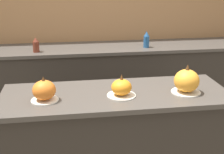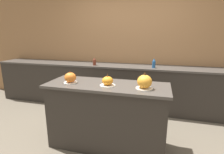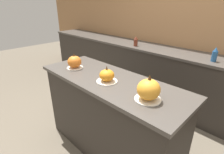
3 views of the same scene
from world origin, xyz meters
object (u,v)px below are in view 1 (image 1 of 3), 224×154
(pumpkin_cake_left, at_px, (44,91))
(pumpkin_cake_center, at_px, (121,88))
(bottle_short, at_px, (36,45))
(pumpkin_cake_right, at_px, (187,81))
(bottle_tall, at_px, (146,40))

(pumpkin_cake_left, relative_size, pumpkin_cake_center, 0.92)
(pumpkin_cake_left, height_order, bottle_short, pumpkin_cake_left)
(pumpkin_cake_right, relative_size, bottle_tall, 1.17)
(pumpkin_cake_center, xyz_separation_m, bottle_tall, (0.53, 1.35, 0.04))
(pumpkin_cake_right, xyz_separation_m, bottle_tall, (0.06, 1.36, 0.01))
(bottle_short, bearing_deg, pumpkin_cake_right, -48.97)
(pumpkin_cake_right, height_order, bottle_short, pumpkin_cake_right)
(pumpkin_cake_left, distance_m, pumpkin_cake_right, 1.00)
(pumpkin_cake_right, height_order, bottle_tall, pumpkin_cake_right)
(pumpkin_cake_center, bearing_deg, bottle_tall, 68.73)
(pumpkin_cake_center, bearing_deg, pumpkin_cake_left, -179.27)
(pumpkin_cake_right, distance_m, bottle_tall, 1.36)
(bottle_tall, relative_size, bottle_short, 1.14)
(pumpkin_cake_center, bearing_deg, bottle_short, 117.41)
(pumpkin_cake_right, bearing_deg, pumpkin_cake_left, 179.99)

